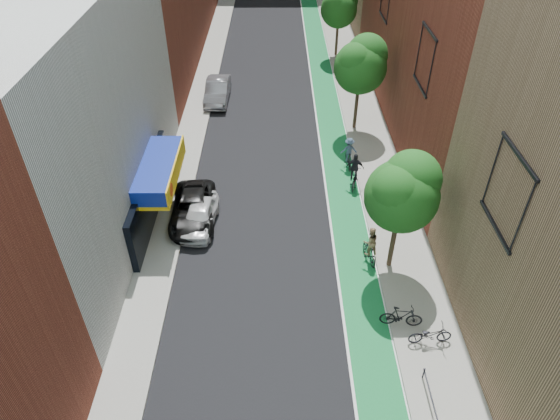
{
  "coord_description": "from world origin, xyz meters",
  "views": [
    {
      "loc": [
        0.06,
        -7.78,
        17.66
      ],
      "look_at": [
        0.2,
        12.69,
        1.5
      ],
      "focal_mm": 32.0,
      "sensor_mm": 36.0,
      "label": 1
    }
  ],
  "objects_px": {
    "parked_car_silver": "(217,91)",
    "cyclist_lane_far": "(349,154)",
    "parked_car_white": "(200,216)",
    "parked_car_black": "(193,209)",
    "cyclist_lane_mid": "(354,174)",
    "cyclist_lane_near": "(370,247)"
  },
  "relations": [
    {
      "from": "parked_car_silver",
      "to": "cyclist_lane_far",
      "type": "xyz_separation_m",
      "value": [
        9.2,
        -9.51,
        0.04
      ]
    },
    {
      "from": "parked_car_black",
      "to": "cyclist_lane_near",
      "type": "height_order",
      "value": "cyclist_lane_near"
    },
    {
      "from": "cyclist_lane_mid",
      "to": "parked_car_black",
      "type": "bearing_deg",
      "value": 31.31
    },
    {
      "from": "parked_car_silver",
      "to": "cyclist_lane_near",
      "type": "relative_size",
      "value": 2.46
    },
    {
      "from": "parked_car_white",
      "to": "cyclist_lane_far",
      "type": "height_order",
      "value": "cyclist_lane_far"
    },
    {
      "from": "cyclist_lane_near",
      "to": "parked_car_black",
      "type": "bearing_deg",
      "value": -33.27
    },
    {
      "from": "parked_car_silver",
      "to": "cyclist_lane_far",
      "type": "bearing_deg",
      "value": -44.88
    },
    {
      "from": "parked_car_silver",
      "to": "cyclist_lane_near",
      "type": "xyz_separation_m",
      "value": [
        9.26,
        -18.18,
        0.05
      ]
    },
    {
      "from": "parked_car_black",
      "to": "cyclist_lane_mid",
      "type": "bearing_deg",
      "value": 15.59
    },
    {
      "from": "parked_car_silver",
      "to": "cyclist_lane_near",
      "type": "bearing_deg",
      "value": -61.94
    },
    {
      "from": "parked_car_white",
      "to": "cyclist_lane_mid",
      "type": "bearing_deg",
      "value": 27.74
    },
    {
      "from": "parked_car_white",
      "to": "cyclist_lane_mid",
      "type": "relative_size",
      "value": 1.88
    },
    {
      "from": "cyclist_lane_near",
      "to": "cyclist_lane_far",
      "type": "distance_m",
      "value": 8.67
    },
    {
      "from": "cyclist_lane_near",
      "to": "cyclist_lane_far",
      "type": "height_order",
      "value": "cyclist_lane_near"
    },
    {
      "from": "cyclist_lane_near",
      "to": "cyclist_lane_far",
      "type": "bearing_deg",
      "value": -103.3
    },
    {
      "from": "parked_car_white",
      "to": "parked_car_silver",
      "type": "bearing_deg",
      "value": 96.37
    },
    {
      "from": "parked_car_white",
      "to": "parked_car_silver",
      "type": "distance_m",
      "value": 15.47
    },
    {
      "from": "parked_car_white",
      "to": "cyclist_lane_near",
      "type": "height_order",
      "value": "cyclist_lane_near"
    },
    {
      "from": "parked_car_white",
      "to": "parked_car_black",
      "type": "height_order",
      "value": "parked_car_black"
    },
    {
      "from": "parked_car_white",
      "to": "parked_car_black",
      "type": "distance_m",
      "value": 0.73
    },
    {
      "from": "cyclist_lane_near",
      "to": "cyclist_lane_mid",
      "type": "height_order",
      "value": "cyclist_lane_mid"
    },
    {
      "from": "parked_car_black",
      "to": "parked_car_white",
      "type": "bearing_deg",
      "value": -55.13
    }
  ]
}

